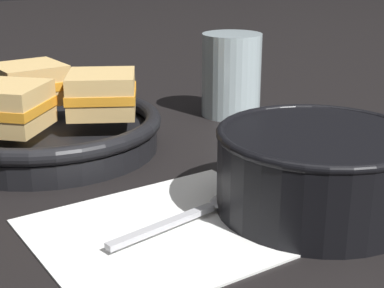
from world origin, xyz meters
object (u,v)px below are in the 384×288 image
(sandwich_near_left, at_px, (102,94))
(drinking_glass, at_px, (231,75))
(soup_bowl, at_px, (317,166))
(skillet, at_px, (50,132))
(spoon, at_px, (215,205))
(sandwich_near_right, at_px, (30,84))
(sandwich_far_left, at_px, (7,107))

(sandwich_near_left, bearing_deg, drinking_glass, 4.94)
(soup_bowl, height_order, drinking_glass, drinking_glass)
(skillet, bearing_deg, spoon, -81.36)
(soup_bowl, relative_size, drinking_glass, 1.58)
(spoon, bearing_deg, soup_bowl, -37.87)
(sandwich_near_right, distance_m, drinking_glass, 0.26)
(sandwich_near_right, height_order, drinking_glass, drinking_glass)
(soup_bowl, distance_m, drinking_glass, 0.31)
(sandwich_near_left, bearing_deg, sandwich_near_right, 113.87)
(sandwich_near_left, bearing_deg, skillet, 143.87)
(spoon, relative_size, skillet, 0.63)
(drinking_glass, bearing_deg, sandwich_far_left, -178.74)
(sandwich_near_right, bearing_deg, skillet, -96.13)
(skillet, distance_m, sandwich_far_left, 0.07)
(spoon, xyz_separation_m, skillet, (-0.04, 0.24, 0.01))
(soup_bowl, relative_size, sandwich_near_left, 1.65)
(soup_bowl, distance_m, sandwich_near_left, 0.26)
(drinking_glass, bearing_deg, skillet, 176.10)
(sandwich_near_right, bearing_deg, spoon, -84.26)
(spoon, distance_m, skillet, 0.25)
(soup_bowl, height_order, spoon, soup_bowl)
(sandwich_near_left, bearing_deg, sandwich_far_left, 173.87)
(spoon, height_order, sandwich_near_right, sandwich_near_right)
(sandwich_far_left, distance_m, drinking_glass, 0.31)
(skillet, relative_size, drinking_glass, 2.28)
(spoon, bearing_deg, skillet, 94.79)
(spoon, bearing_deg, drinking_glass, 41.75)
(spoon, bearing_deg, sandwich_near_right, 91.89)
(sandwich_near_left, height_order, drinking_glass, drinking_glass)
(drinking_glass, bearing_deg, sandwich_near_left, -175.06)
(soup_bowl, bearing_deg, skillet, 110.55)
(spoon, xyz_separation_m, drinking_glass, (0.22, 0.22, 0.05))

